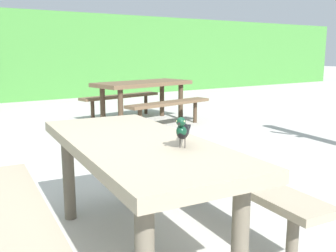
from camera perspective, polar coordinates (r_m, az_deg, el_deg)
ground_plane at (r=2.63m, az=-5.37°, el=-18.06°), size 60.00×60.00×0.00m
picnic_table_foreground at (r=2.42m, az=-4.65°, el=-6.28°), size 1.85×1.88×0.74m
bird_grackle at (r=2.15m, az=2.16°, el=-0.61°), size 0.22×0.22×0.18m
picnic_table_mid_right at (r=7.04m, az=-3.71°, el=5.09°), size 1.96×1.93×0.74m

